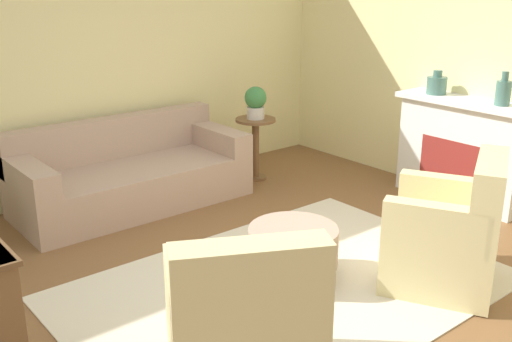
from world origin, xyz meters
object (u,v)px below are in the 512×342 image
(ottoman_table, at_px, (293,246))
(potted_plant_on_side_table, at_px, (256,102))
(couch, at_px, (131,176))
(vase_mantel_near, at_px, (437,85))
(armchair_right, at_px, (450,237))
(vase_mantel_far, at_px, (503,92))
(armchair_left, at_px, (243,332))
(side_table, at_px, (256,140))

(ottoman_table, xyz_separation_m, potted_plant_on_side_table, (1.28, 2.02, 0.62))
(couch, height_order, vase_mantel_near, vase_mantel_near)
(armchair_right, distance_m, vase_mantel_far, 1.90)
(vase_mantel_near, height_order, vase_mantel_far, vase_mantel_far)
(couch, height_order, ottoman_table, couch)
(armchair_left, relative_size, vase_mantel_far, 3.32)
(side_table, distance_m, vase_mantel_near, 2.02)
(vase_mantel_far, bearing_deg, armchair_left, -170.42)
(potted_plant_on_side_table, bearing_deg, vase_mantel_far, -61.93)
(armchair_right, relative_size, vase_mantel_far, 3.32)
(vase_mantel_far, bearing_deg, side_table, 118.07)
(armchair_left, bearing_deg, side_table, 49.76)
(side_table, bearing_deg, armchair_right, -98.83)
(couch, distance_m, ottoman_table, 2.22)
(vase_mantel_near, relative_size, vase_mantel_far, 0.77)
(couch, xyz_separation_m, vase_mantel_far, (2.65, -2.40, 0.89))
(potted_plant_on_side_table, bearing_deg, armchair_right, -98.83)
(couch, relative_size, potted_plant_on_side_table, 6.41)
(vase_mantel_near, distance_m, potted_plant_on_side_table, 1.92)
(side_table, height_order, vase_mantel_near, vase_mantel_near)
(ottoman_table, height_order, potted_plant_on_side_table, potted_plant_on_side_table)
(couch, height_order, side_table, couch)
(armchair_left, bearing_deg, couch, 73.18)
(armchair_right, xyz_separation_m, ottoman_table, (-0.84, 0.79, -0.11))
(couch, xyz_separation_m, potted_plant_on_side_table, (1.47, -0.19, 0.60))
(potted_plant_on_side_table, bearing_deg, armchair_left, -130.24)
(couch, relative_size, armchair_left, 2.17)
(vase_mantel_far, bearing_deg, couch, 137.80)
(side_table, xyz_separation_m, vase_mantel_far, (1.18, -2.21, 0.72))
(couch, bearing_deg, potted_plant_on_side_table, -7.43)
(vase_mantel_far, bearing_deg, vase_mantel_near, 90.00)
(vase_mantel_far, xyz_separation_m, potted_plant_on_side_table, (-1.18, 2.21, -0.29))
(armchair_right, distance_m, vase_mantel_near, 2.23)
(ottoman_table, relative_size, vase_mantel_near, 2.80)
(couch, bearing_deg, vase_mantel_near, -32.38)
(armchair_left, bearing_deg, vase_mantel_far, 9.58)
(vase_mantel_near, distance_m, vase_mantel_far, 0.72)
(armchair_right, bearing_deg, vase_mantel_far, 20.38)
(side_table, height_order, potted_plant_on_side_table, potted_plant_on_side_table)
(vase_mantel_far, height_order, potted_plant_on_side_table, vase_mantel_far)
(armchair_right, bearing_deg, ottoman_table, 136.76)
(couch, bearing_deg, armchair_left, -106.82)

